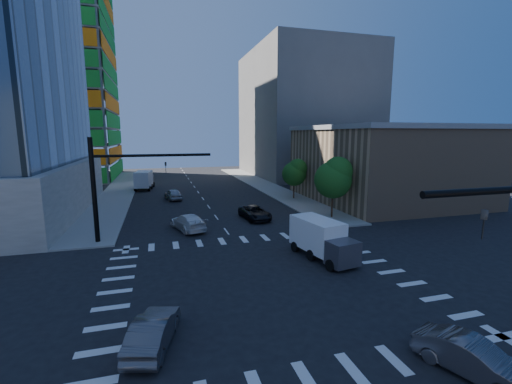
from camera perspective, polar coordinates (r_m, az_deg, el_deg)
name	(u,v)px	position (r m, az deg, el deg)	size (l,w,h in m)	color
ground	(262,281)	(22.82, 1.09, -14.64)	(160.00, 160.00, 0.00)	black
road_markings	(262,281)	(22.82, 1.09, -14.63)	(20.00, 20.00, 0.01)	silver
sidewalk_ne	(263,185)	(63.41, 1.26, 1.14)	(5.00, 60.00, 0.15)	gray
sidewalk_nw	(119,191)	(60.94, -21.81, 0.11)	(5.00, 60.00, 0.15)	gray
construction_building	(44,58)	(85.90, -31.86, 18.41)	(25.16, 34.50, 70.60)	gray
commercial_building	(384,163)	(52.36, 20.61, 4.52)	(20.50, 22.50, 10.60)	tan
bg_building_ne	(304,114)	(82.03, 8.03, 12.71)	(24.00, 30.00, 28.00)	#615B57
signal_mast_nw	(112,180)	(31.86, -22.85, 1.85)	(10.20, 0.40, 9.00)	black
tree_south	(334,177)	(38.94, 12.95, 2.43)	(4.16, 4.16, 6.82)	#382316
tree_north	(295,172)	(49.90, 6.56, 3.32)	(3.54, 3.52, 5.78)	#382316
car_nb_right	(472,358)	(17.15, 32.38, -22.28)	(1.51, 4.34, 1.43)	#535258
car_nb_far	(255,213)	(38.22, -0.18, -3.47)	(2.45, 5.32, 1.48)	black
car_sb_near	(188,222)	(34.66, -11.27, -4.94)	(2.21, 5.44, 1.58)	silver
car_sb_mid	(173,194)	(51.04, -13.64, -0.37)	(1.88, 4.67, 1.59)	#929499
car_sb_cross	(153,331)	(17.06, -16.74, -21.29)	(1.52, 4.37, 1.44)	#49494E
box_truck_near	(324,243)	(26.58, 11.28, -8.29)	(3.34, 5.90, 2.92)	black
box_truck_far	(145,181)	(62.32, -18.06, 1.75)	(3.35, 6.32, 3.17)	black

